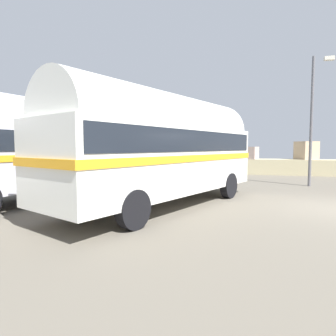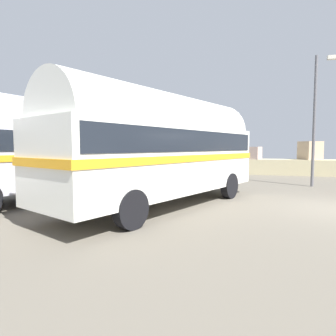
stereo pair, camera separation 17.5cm
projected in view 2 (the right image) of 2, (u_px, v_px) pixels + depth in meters
The scene contains 4 objects.
breakwater at pixel (296, 165), 19.94m from camera, with size 31.36×2.00×2.43m.
vintage_coach at pixel (164, 144), 9.27m from camera, with size 5.44×8.85×3.70m.
second_coach at pixel (40, 145), 10.55m from camera, with size 4.39×8.91×3.70m.
lamp_post at pixel (317, 114), 13.75m from camera, with size 1.02×0.40×6.36m.
Camera 2 is at (-2.70, -9.82, 1.96)m, focal length 30.24 mm.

